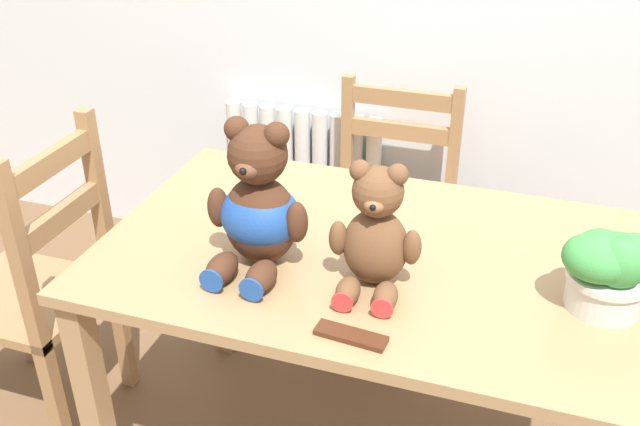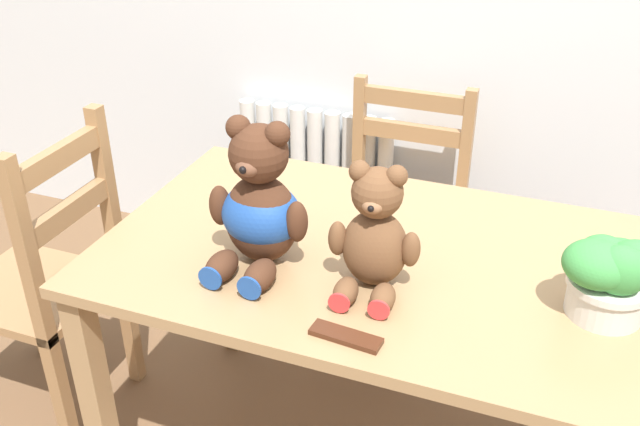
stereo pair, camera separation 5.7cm
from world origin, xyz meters
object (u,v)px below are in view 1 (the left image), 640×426
Objects in this scene: potted_plant at (611,266)px; teddy_bear_right at (375,235)px; teddy_bear_left at (259,209)px; wooden_chair_side at (38,291)px; wooden_chair_behind at (388,206)px; chocolate_bar at (351,336)px.

teddy_bear_right is at bearing -171.89° from potted_plant.
wooden_chair_side is at bearing -2.07° from teddy_bear_left.
teddy_bear_right is (0.28, -0.00, -0.01)m from teddy_bear_left.
teddy_bear_right is at bearing -92.90° from wooden_chair_side.
chocolate_bar is (0.17, -1.10, 0.31)m from wooden_chair_behind.
teddy_bear_left is at bearing -93.82° from wooden_chair_side.
teddy_bear_right reaches higher than wooden_chair_behind.
wooden_chair_side is 3.31× the size of teddy_bear_right.
wooden_chair_behind is at bearing 99.03° from chocolate_bar.
teddy_bear_left reaches higher than wooden_chair_behind.
wooden_chair_side is 6.56× the size of chocolate_bar.
wooden_chair_behind is 0.89× the size of wooden_chair_side.
wooden_chair_behind is 1.00m from teddy_bear_left.
teddy_bear_right reaches higher than potted_plant.
wooden_chair_side reaches higher than wooden_chair_behind.
teddy_bear_left is 0.77m from potted_plant.
teddy_bear_left is 1.20× the size of teddy_bear_right.
teddy_bear_left reaches higher than wooden_chair_side.
wooden_chair_side reaches higher than potted_plant.
wooden_chair_behind is at bearing -45.06° from wooden_chair_side.
chocolate_bar is (0.01, -0.20, -0.12)m from teddy_bear_right.
teddy_bear_right reaches higher than wooden_chair_side.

